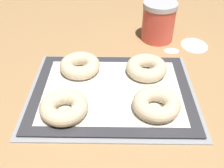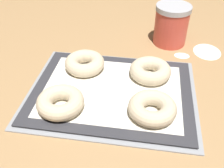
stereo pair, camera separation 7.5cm
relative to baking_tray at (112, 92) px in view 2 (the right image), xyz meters
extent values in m
plane|color=#A87F51|center=(-0.01, -0.02, 0.00)|extent=(2.80, 2.80, 0.00)
cube|color=#93969B|center=(0.00, 0.00, 0.00)|extent=(0.45, 0.35, 0.01)
cube|color=#333338|center=(0.00, 0.00, 0.01)|extent=(0.43, 0.33, 0.00)
cube|color=silver|center=(0.00, 0.00, 0.01)|extent=(0.37, 0.27, 0.00)
torus|color=beige|center=(-0.11, -0.09, 0.03)|extent=(0.12, 0.12, 0.04)
torus|color=beige|center=(0.11, -0.08, 0.03)|extent=(0.12, 0.12, 0.04)
torus|color=beige|center=(-0.09, 0.08, 0.03)|extent=(0.12, 0.12, 0.04)
torus|color=beige|center=(0.10, 0.08, 0.03)|extent=(0.12, 0.12, 0.04)
cylinder|color=#DB4C3D|center=(0.16, 0.30, 0.06)|extent=(0.11, 0.11, 0.12)
cylinder|color=#B2B2B7|center=(0.16, 0.30, 0.12)|extent=(0.12, 0.12, 0.02)
ellipsoid|color=white|center=(0.20, 0.22, 0.00)|extent=(0.05, 0.04, 0.00)
ellipsoid|color=white|center=(0.28, 0.26, 0.00)|extent=(0.09, 0.11, 0.00)
camera|label=1|loc=(0.01, -0.54, 0.47)|focal=42.00mm
camera|label=2|loc=(0.08, -0.54, 0.47)|focal=42.00mm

